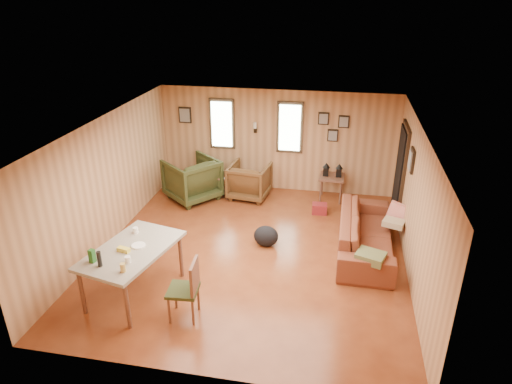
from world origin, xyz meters
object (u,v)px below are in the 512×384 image
side_table (332,175)px  dining_table (131,253)px  recliner_brown (249,179)px  sofa (366,227)px  recliner_green (192,177)px  end_table (220,181)px

side_table → dining_table: bearing=-125.0°
recliner_brown → side_table: (1.87, 0.23, 0.16)m
sofa → recliner_brown: 3.20m
recliner_green → end_table: recliner_green is taller
side_table → recliner_green: bearing=-169.9°
end_table → side_table: (2.56, 0.27, 0.24)m
recliner_green → sofa: bearing=107.2°
sofa → side_table: (-0.71, 2.13, 0.13)m
end_table → recliner_green: bearing=-153.7°
recliner_green → end_table: 0.66m
recliner_brown → recliner_green: 1.32m
recliner_green → side_table: recliner_green is taller
sofa → dining_table: (-3.63, -2.04, 0.28)m
recliner_green → recliner_brown: bearing=144.0°
sofa → end_table: 3.76m
end_table → recliner_brown: bearing=3.7°
sofa → recliner_brown: bearing=54.4°
end_table → dining_table: 3.93m
recliner_green → end_table: (0.57, 0.28, -0.17)m
recliner_brown → side_table: recliner_brown is taller
sofa → end_table: sofa is taller
side_table → dining_table: (-2.92, -4.17, 0.15)m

